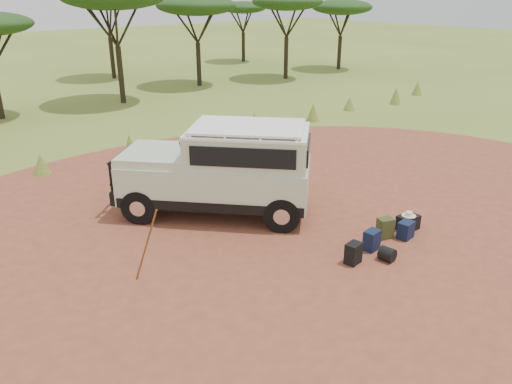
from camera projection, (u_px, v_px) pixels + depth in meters
ground at (301, 250)px, 11.74m from camera, size 140.00×140.00×0.00m
dirt_clearing at (301, 250)px, 11.74m from camera, size 23.00×23.00×0.01m
grass_fringe at (135, 148)px, 17.86m from camera, size 36.60×1.60×0.90m
acacia_treeline at (34, 7)px, 24.51m from camera, size 46.70×13.20×6.26m
safari_vehicle at (222, 172)px, 13.24m from camera, size 4.92×5.07×2.49m
walking_staff at (146, 245)px, 10.33m from camera, size 0.53×0.29×1.58m
backpack_black at (353, 253)px, 11.11m from camera, size 0.40×0.32×0.50m
backpack_navy at (372, 240)px, 11.68m from camera, size 0.41×0.31×0.50m
backpack_olive at (385, 228)px, 12.23m from camera, size 0.45×0.38×0.53m
duffel_navy at (406, 230)px, 12.23m from camera, size 0.43×0.34×0.44m
hard_case at (408, 223)px, 12.69m from camera, size 0.56×0.41×0.38m
stuff_sack at (387, 254)px, 11.24m from camera, size 0.37×0.37×0.33m
safari_hat at (409, 214)px, 12.60m from camera, size 0.36×0.36×0.10m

